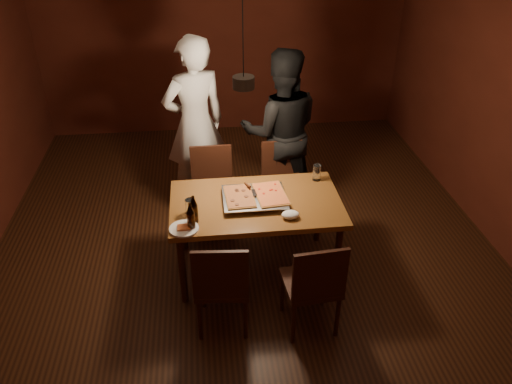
{
  "coord_description": "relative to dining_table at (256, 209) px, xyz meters",
  "views": [
    {
      "loc": [
        -0.35,
        -3.9,
        3.13
      ],
      "look_at": [
        0.07,
        -0.25,
        0.85
      ],
      "focal_mm": 35.0,
      "sensor_mm": 36.0,
      "label": 1
    }
  ],
  "objects": [
    {
      "name": "chair_near_left",
      "position": [
        -0.35,
        -0.74,
        -0.14
      ],
      "size": [
        0.46,
        0.46,
        0.49
      ],
      "rotation": [
        0.0,
        0.0,
        -0.09
      ],
      "color": "#38190F",
      "rests_on": "floor"
    },
    {
      "name": "beer_bottle_b",
      "position": [
        -0.54,
        -0.24,
        0.2
      ],
      "size": [
        0.06,
        0.06,
        0.24
      ],
      "color": "black",
      "rests_on": "dining_table"
    },
    {
      "name": "diner_white",
      "position": [
        -0.5,
        1.27,
        0.27
      ],
      "size": [
        0.81,
        0.68,
        1.9
      ],
      "primitive_type": "imported",
      "rotation": [
        0.0,
        0.0,
        3.53
      ],
      "color": "silver",
      "rests_on": "floor"
    },
    {
      "name": "spatula",
      "position": [
        -0.02,
        0.05,
        0.14
      ],
      "size": [
        0.15,
        0.26,
        0.04
      ],
      "primitive_type": null,
      "rotation": [
        0.0,
        0.0,
        0.27
      ],
      "color": "silver",
      "rests_on": "pizza_tray"
    },
    {
      "name": "chair_far_right",
      "position": [
        0.37,
        0.77,
        -0.14
      ],
      "size": [
        0.43,
        0.43,
        0.49
      ],
      "rotation": [
        0.0,
        0.0,
        3.16
      ],
      "color": "#38190F",
      "rests_on": "floor"
    },
    {
      "name": "plate_slice",
      "position": [
        -0.63,
        -0.34,
        0.08
      ],
      "size": [
        0.24,
        0.24,
        0.03
      ],
      "color": "white",
      "rests_on": "dining_table"
    },
    {
      "name": "chair_far_left",
      "position": [
        -0.36,
        0.74,
        -0.14
      ],
      "size": [
        0.42,
        0.42,
        0.49
      ],
      "rotation": [
        0.0,
        0.0,
        3.14
      ],
      "color": "#38190F",
      "rests_on": "floor"
    },
    {
      "name": "beer_bottle_a",
      "position": [
        -0.56,
        -0.34,
        0.19
      ],
      "size": [
        0.06,
        0.06,
        0.24
      ],
      "color": "black",
      "rests_on": "dining_table"
    },
    {
      "name": "pizza_tray",
      "position": [
        -0.01,
        0.01,
        0.1
      ],
      "size": [
        0.57,
        0.47,
        0.05
      ],
      "primitive_type": "cube",
      "rotation": [
        0.0,
        0.0,
        -0.04
      ],
      "color": "silver",
      "rests_on": "dining_table"
    },
    {
      "name": "pizza_cheese",
      "position": [
        0.13,
        0.02,
        0.13
      ],
      "size": [
        0.3,
        0.43,
        0.02
      ],
      "primitive_type": "cube",
      "rotation": [
        0.0,
        0.0,
        0.1
      ],
      "color": "gold",
      "rests_on": "pizza_tray"
    },
    {
      "name": "diner_dark",
      "position": [
        0.39,
        1.11,
        0.21
      ],
      "size": [
        0.91,
        0.73,
        1.78
      ],
      "primitive_type": "imported",
      "rotation": [
        0.0,
        0.0,
        3.08
      ],
      "color": "black",
      "rests_on": "floor"
    },
    {
      "name": "dining_table",
      "position": [
        0.0,
        0.0,
        0.0
      ],
      "size": [
        1.5,
        0.9,
        0.75
      ],
      "color": "brown",
      "rests_on": "floor"
    },
    {
      "name": "pizza_meat",
      "position": [
        -0.14,
        0.01,
        0.13
      ],
      "size": [
        0.27,
        0.4,
        0.02
      ],
      "primitive_type": "cube",
      "rotation": [
        0.0,
        0.0,
        0.05
      ],
      "color": "maroon",
      "rests_on": "pizza_tray"
    },
    {
      "name": "napkin",
      "position": [
        0.26,
        -0.28,
        0.1
      ],
      "size": [
        0.15,
        0.11,
        0.06
      ],
      "primitive_type": "ellipsoid",
      "color": "white",
      "rests_on": "dining_table"
    },
    {
      "name": "chair_near_right",
      "position": [
        0.36,
        -0.83,
        -0.14
      ],
      "size": [
        0.45,
        0.45,
        0.49
      ],
      "rotation": [
        0.0,
        0.0,
        0.08
      ],
      "color": "#38190F",
      "rests_on": "floor"
    },
    {
      "name": "pendant_lamp",
      "position": [
        -0.07,
        0.25,
        1.08
      ],
      "size": [
        0.18,
        0.18,
        1.1
      ],
      "color": "black",
      "rests_on": "ceiling"
    },
    {
      "name": "water_glass_left",
      "position": [
        -0.57,
        -0.11,
        0.14
      ],
      "size": [
        0.08,
        0.08,
        0.13
      ],
      "primitive_type": "cylinder",
      "color": "silver",
      "rests_on": "dining_table"
    },
    {
      "name": "water_glass_right",
      "position": [
        0.61,
        0.31,
        0.15
      ],
      "size": [
        0.08,
        0.08,
        0.16
      ],
      "primitive_type": "cylinder",
      "color": "silver",
      "rests_on": "dining_table"
    },
    {
      "name": "room_shell",
      "position": [
        -0.07,
        0.25,
        0.72
      ],
      "size": [
        6.0,
        6.0,
        6.0
      ],
      "color": "#3D2010",
      "rests_on": "ground"
    }
  ]
}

